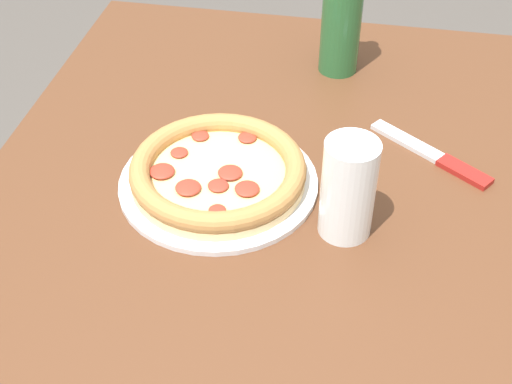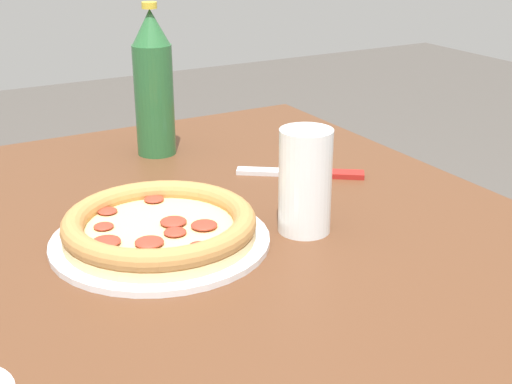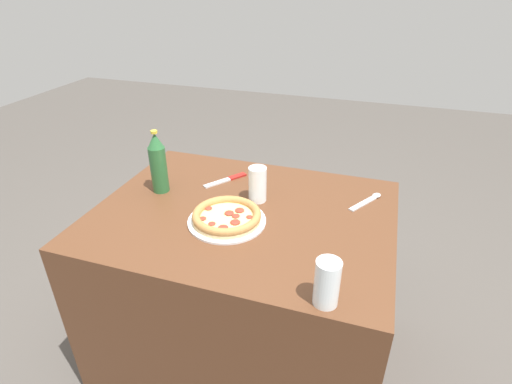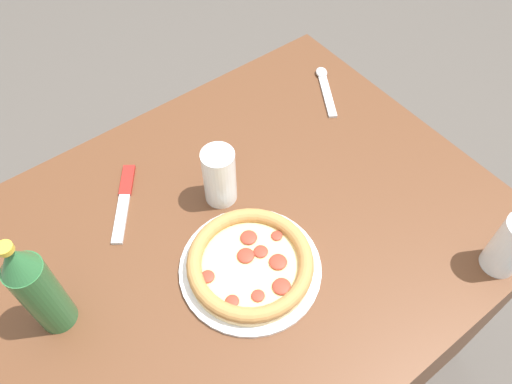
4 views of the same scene
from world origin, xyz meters
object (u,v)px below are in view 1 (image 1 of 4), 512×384
Objects in this scene: knife at (435,156)px; beer_bottle at (343,4)px; glass_red_wine at (348,193)px; pizza_pepperoni at (218,174)px.

beer_bottle is at bearing 36.64° from knife.
beer_bottle is (0.38, 0.05, 0.06)m from glass_red_wine.
glass_red_wine is 0.39m from beer_bottle.
beer_bottle reaches higher than glass_red_wine.
beer_bottle reaches higher than pizza_pepperoni.
beer_bottle is 1.43× the size of knife.
beer_bottle is (0.33, -0.13, 0.10)m from pizza_pepperoni.
knife is at bearing -68.50° from pizza_pepperoni.
pizza_pepperoni reaches higher than knife.
knife is at bearing -143.36° from beer_bottle.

